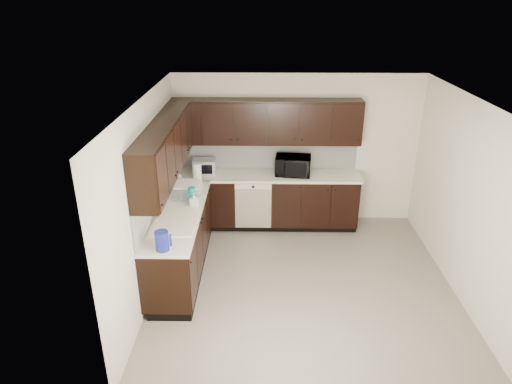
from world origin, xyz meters
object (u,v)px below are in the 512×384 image
(blue_pitcher, at_px, (162,241))
(toaster_oven, at_px, (204,166))
(sink, at_px, (175,226))
(storage_bin, at_px, (183,190))
(microwave, at_px, (293,166))

(blue_pitcher, bearing_deg, toaster_oven, 66.14)
(sink, relative_size, storage_bin, 1.74)
(microwave, xyz_separation_m, storage_bin, (-1.63, -0.85, -0.06))
(microwave, xyz_separation_m, blue_pitcher, (-1.63, -2.37, -0.04))
(microwave, height_order, toaster_oven, microwave)
(toaster_oven, distance_m, blue_pitcher, 2.43)
(microwave, height_order, storage_bin, microwave)
(sink, distance_m, toaster_oven, 1.75)
(toaster_oven, xyz_separation_m, blue_pitcher, (-0.19, -2.42, 0.00))
(toaster_oven, bearing_deg, blue_pitcher, -99.24)
(storage_bin, bearing_deg, sink, -88.66)
(sink, distance_m, storage_bin, 0.84)
(toaster_oven, distance_m, storage_bin, 0.92)
(sink, xyz_separation_m, toaster_oven, (0.18, 1.73, 0.17))
(blue_pitcher, bearing_deg, microwave, 36.22)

